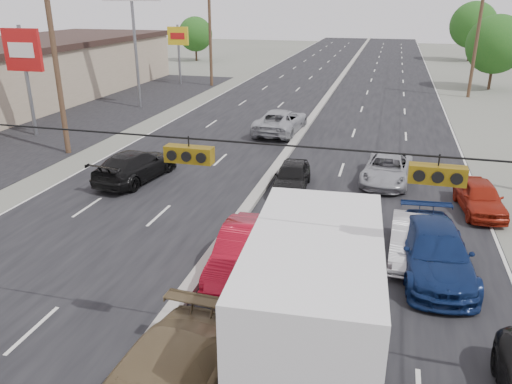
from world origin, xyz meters
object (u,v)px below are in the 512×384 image
at_px(tree_right_far, 473,25).
at_px(queue_car_a, 292,176).
at_px(queue_car_e, 480,197).
at_px(utility_pole_right_c, 477,39).
at_px(tree_left_far, 195,34).
at_px(box_truck, 315,300).
at_px(red_sedan, 245,251).
at_px(queue_car_d, 435,252).
at_px(pole_sign_far, 178,41).
at_px(oncoming_far, 281,121).
at_px(utility_pole_left_c, 210,34).
at_px(oncoming_near, 136,166).
at_px(pole_sign_mid, 23,56).
at_px(queue_car_b, 411,241).
at_px(tree_right_mid, 496,44).
at_px(queue_car_c, 387,169).
at_px(utility_pole_left_b, 56,64).

xyz_separation_m(tree_right_far, queue_car_a, (-14.60, -57.51, -4.30)).
bearing_deg(queue_car_e, utility_pole_right_c, 77.42).
bearing_deg(tree_right_far, queue_car_e, -96.29).
xyz_separation_m(tree_left_far, box_truck, (26.26, -59.53, -1.71)).
xyz_separation_m(red_sedan, queue_car_d, (6.01, 1.58, -0.01)).
bearing_deg(pole_sign_far, oncoming_far, -49.71).
bearing_deg(pole_sign_far, tree_left_far, 106.70).
bearing_deg(queue_car_d, oncoming_far, 112.81).
relative_size(tree_right_far, red_sedan, 1.72).
xyz_separation_m(utility_pole_left_c, oncoming_near, (6.11, -28.21, -4.35)).
xyz_separation_m(utility_pole_left_c, pole_sign_mid, (-4.50, -22.00, 0.01)).
relative_size(utility_pole_right_c, tree_left_far, 1.63).
height_order(utility_pole_left_c, pole_sign_mid, utility_pole_left_c).
xyz_separation_m(utility_pole_left_c, box_truck, (16.76, -39.53, -3.10)).
relative_size(pole_sign_mid, queue_car_b, 1.75).
xyz_separation_m(utility_pole_right_c, queue_car_e, (-2.90, -28.08, -4.44)).
relative_size(utility_pole_right_c, tree_right_mid, 1.40).
height_order(utility_pole_right_c, oncoming_near, utility_pole_right_c).
bearing_deg(tree_left_far, utility_pole_left_c, -64.59).
xyz_separation_m(pole_sign_far, tree_right_far, (32.00, 30.00, 0.55)).
bearing_deg(tree_right_mid, queue_car_a, -112.70).
bearing_deg(tree_left_far, red_sedan, -67.13).
relative_size(utility_pole_left_c, queue_car_e, 2.55).
height_order(box_truck, oncoming_near, box_truck).
height_order(queue_car_c, queue_car_e, queue_car_e).
bearing_deg(queue_car_c, box_truck, -90.47).
height_order(tree_left_far, oncoming_far, tree_left_far).
height_order(utility_pole_right_c, pole_sign_mid, utility_pole_right_c).
bearing_deg(utility_pole_left_c, oncoming_far, -57.20).
distance_m(pole_sign_far, box_truck, 44.48).
height_order(utility_pole_left_b, queue_car_b, utility_pole_left_b).
distance_m(pole_sign_mid, queue_car_d, 27.50).
bearing_deg(tree_left_far, queue_car_d, -61.38).
bearing_deg(tree_left_far, queue_car_a, -63.78).
distance_m(pole_sign_mid, oncoming_near, 13.05).
relative_size(pole_sign_mid, queue_car_e, 1.78).
bearing_deg(queue_car_b, utility_pole_right_c, 81.92).
xyz_separation_m(utility_pole_left_b, queue_car_a, (13.90, -2.51, -4.45)).
height_order(red_sedan, queue_car_c, red_sedan).
bearing_deg(queue_car_d, queue_car_b, 123.61).
height_order(tree_right_far, oncoming_near, tree_right_far).
relative_size(pole_sign_mid, tree_right_mid, 0.98).
height_order(queue_car_c, oncoming_far, oncoming_far).
xyz_separation_m(queue_car_b, queue_car_c, (-0.98, 7.73, -0.00)).
bearing_deg(queue_car_e, pole_sign_far, 125.68).
bearing_deg(tree_right_far, queue_car_c, -100.54).
height_order(pole_sign_mid, red_sedan, pole_sign_mid).
height_order(utility_pole_left_c, box_truck, utility_pole_left_c).
relative_size(red_sedan, oncoming_far, 0.83).
bearing_deg(queue_car_c, utility_pole_left_b, -175.49).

